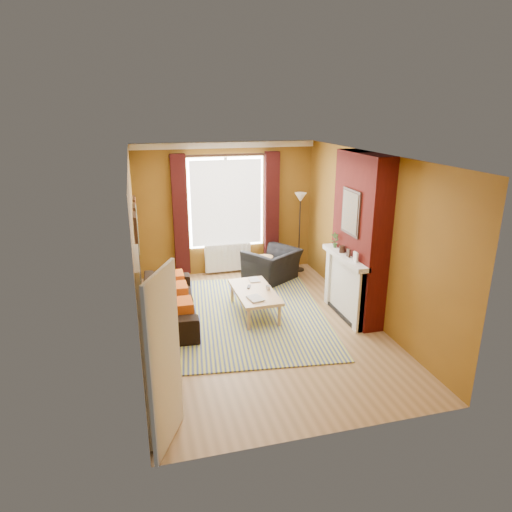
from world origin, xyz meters
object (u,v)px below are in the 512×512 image
object	(u,v)px
armchair	(272,265)
wicker_stool	(265,266)
sofa	(170,302)
floor_lamp	(300,210)
coffee_table	(254,293)

from	to	relation	value
armchair	wicker_stool	distance (m)	0.34
sofa	floor_lamp	world-z (taller)	floor_lamp
armchair	floor_lamp	bearing A→B (deg)	176.48
sofa	coffee_table	world-z (taller)	sofa
coffee_table	floor_lamp	bearing A→B (deg)	50.53
coffee_table	floor_lamp	size ratio (longest dim) A/B	0.76
sofa	wicker_stool	bearing A→B (deg)	-50.38
armchair	floor_lamp	world-z (taller)	floor_lamp
coffee_table	floor_lamp	xyz separation A→B (m)	(1.52, 1.92, 0.98)
sofa	floor_lamp	xyz separation A→B (m)	(2.97, 1.73, 1.06)
wicker_stool	floor_lamp	distance (m)	1.42
coffee_table	wicker_stool	bearing A→B (deg)	67.39
sofa	floor_lamp	size ratio (longest dim) A/B	1.23
sofa	floor_lamp	distance (m)	3.60
sofa	wicker_stool	size ratio (longest dim) A/B	5.00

